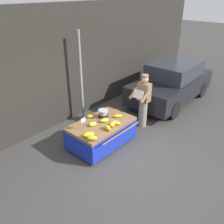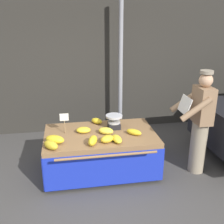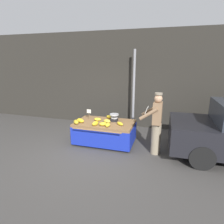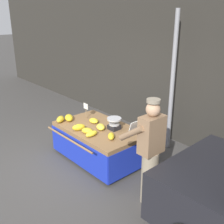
{
  "view_description": "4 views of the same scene",
  "coord_description": "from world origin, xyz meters",
  "px_view_note": "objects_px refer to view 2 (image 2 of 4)",
  "views": [
    {
      "loc": [
        -3.89,
        -3.07,
        3.94
      ],
      "look_at": [
        0.51,
        0.81,
        0.89
      ],
      "focal_mm": 38.08,
      "sensor_mm": 36.0,
      "label": 1
    },
    {
      "loc": [
        -0.36,
        -3.12,
        2.49
      ],
      "look_at": [
        0.36,
        1.01,
        0.99
      ],
      "focal_mm": 43.33,
      "sensor_mm": 36.0,
      "label": 2
    },
    {
      "loc": [
        1.94,
        -4.4,
        2.5
      ],
      "look_at": [
        0.33,
        1.0,
        0.98
      ],
      "focal_mm": 30.29,
      "sensor_mm": 36.0,
      "label": 3
    },
    {
      "loc": [
        4.09,
        -2.3,
        2.89
      ],
      "look_at": [
        0.43,
        0.95,
        1.07
      ],
      "focal_mm": 44.6,
      "sensor_mm": 36.0,
      "label": 4
    }
  ],
  "objects_px": {
    "banana_bunch_0": "(106,131)",
    "weighing_scale": "(114,122)",
    "price_sign": "(64,119)",
    "banana_bunch_2": "(134,132)",
    "banana_bunch_8": "(51,145)",
    "banana_cart": "(100,143)",
    "banana_bunch_3": "(97,121)",
    "banana_bunch_1": "(55,139)",
    "banana_bunch_6": "(117,139)",
    "banana_bunch_4": "(83,130)",
    "vendor_person": "(200,123)",
    "banana_bunch_7": "(93,140)",
    "banana_bunch_5": "(107,139)",
    "street_pole": "(121,68)"
  },
  "relations": [
    {
      "from": "street_pole",
      "to": "banana_bunch_4",
      "type": "relative_size",
      "value": 12.56
    },
    {
      "from": "banana_bunch_6",
      "to": "banana_bunch_7",
      "type": "xyz_separation_m",
      "value": [
        -0.37,
        -0.03,
        0.02
      ]
    },
    {
      "from": "banana_bunch_3",
      "to": "banana_bunch_4",
      "type": "bearing_deg",
      "value": -125.97
    },
    {
      "from": "banana_cart",
      "to": "banana_bunch_5",
      "type": "distance_m",
      "value": 0.41
    },
    {
      "from": "banana_bunch_1",
      "to": "vendor_person",
      "type": "height_order",
      "value": "vendor_person"
    },
    {
      "from": "banana_bunch_1",
      "to": "banana_bunch_6",
      "type": "distance_m",
      "value": 0.93
    },
    {
      "from": "weighing_scale",
      "to": "price_sign",
      "type": "xyz_separation_m",
      "value": [
        -0.82,
        -0.07,
        0.13
      ]
    },
    {
      "from": "price_sign",
      "to": "banana_bunch_5",
      "type": "bearing_deg",
      "value": -35.05
    },
    {
      "from": "banana_cart",
      "to": "banana_bunch_1",
      "type": "distance_m",
      "value": 0.79
    },
    {
      "from": "banana_bunch_2",
      "to": "banana_bunch_6",
      "type": "height_order",
      "value": "same"
    },
    {
      "from": "price_sign",
      "to": "banana_bunch_2",
      "type": "xyz_separation_m",
      "value": [
        1.09,
        -0.24,
        -0.2
      ]
    },
    {
      "from": "weighing_scale",
      "to": "vendor_person",
      "type": "relative_size",
      "value": 0.16
    },
    {
      "from": "banana_bunch_3",
      "to": "banana_bunch_4",
      "type": "xyz_separation_m",
      "value": [
        -0.26,
        -0.36,
        -0.0
      ]
    },
    {
      "from": "banana_bunch_0",
      "to": "weighing_scale",
      "type": "bearing_deg",
      "value": 50.15
    },
    {
      "from": "weighing_scale",
      "to": "banana_bunch_5",
      "type": "xyz_separation_m",
      "value": [
        -0.2,
        -0.51,
        -0.06
      ]
    },
    {
      "from": "banana_bunch_0",
      "to": "banana_bunch_8",
      "type": "distance_m",
      "value": 0.93
    },
    {
      "from": "banana_bunch_4",
      "to": "banana_bunch_0",
      "type": "bearing_deg",
      "value": -16.72
    },
    {
      "from": "street_pole",
      "to": "vendor_person",
      "type": "bearing_deg",
      "value": -61.4
    },
    {
      "from": "banana_bunch_4",
      "to": "banana_bunch_2",
      "type": "bearing_deg",
      "value": -15.45
    },
    {
      "from": "price_sign",
      "to": "banana_bunch_6",
      "type": "bearing_deg",
      "value": -30.14
    },
    {
      "from": "banana_bunch_3",
      "to": "banana_bunch_8",
      "type": "bearing_deg",
      "value": -131.79
    },
    {
      "from": "weighing_scale",
      "to": "street_pole",
      "type": "bearing_deg",
      "value": 74.1
    },
    {
      "from": "weighing_scale",
      "to": "banana_bunch_8",
      "type": "bearing_deg",
      "value": -150.09
    },
    {
      "from": "vendor_person",
      "to": "street_pole",
      "type": "bearing_deg",
      "value": 118.6
    },
    {
      "from": "banana_bunch_4",
      "to": "banana_bunch_8",
      "type": "distance_m",
      "value": 0.7
    },
    {
      "from": "price_sign",
      "to": "banana_bunch_0",
      "type": "relative_size",
      "value": 1.39
    },
    {
      "from": "banana_bunch_0",
      "to": "banana_bunch_7",
      "type": "relative_size",
      "value": 0.97
    },
    {
      "from": "banana_cart",
      "to": "banana_bunch_8",
      "type": "distance_m",
      "value": 0.9
    },
    {
      "from": "banana_cart",
      "to": "banana_bunch_0",
      "type": "distance_m",
      "value": 0.25
    },
    {
      "from": "banana_bunch_4",
      "to": "banana_bunch_5",
      "type": "bearing_deg",
      "value": -51.65
    },
    {
      "from": "vendor_person",
      "to": "banana_bunch_4",
      "type": "bearing_deg",
      "value": 168.89
    },
    {
      "from": "banana_cart",
      "to": "vendor_person",
      "type": "xyz_separation_m",
      "value": [
        1.57,
        -0.29,
        0.37
      ]
    },
    {
      "from": "banana_bunch_4",
      "to": "weighing_scale",
      "type": "bearing_deg",
      "value": 10.53
    },
    {
      "from": "banana_bunch_3",
      "to": "banana_bunch_8",
      "type": "height_order",
      "value": "banana_bunch_8"
    },
    {
      "from": "banana_bunch_0",
      "to": "street_pole",
      "type": "bearing_deg",
      "value": 70.18
    },
    {
      "from": "banana_bunch_1",
      "to": "vendor_person",
      "type": "xyz_separation_m",
      "value": [
        2.28,
        -0.05,
        0.13
      ]
    },
    {
      "from": "banana_bunch_1",
      "to": "banana_cart",
      "type": "bearing_deg",
      "value": 18.53
    },
    {
      "from": "banana_bunch_2",
      "to": "banana_bunch_7",
      "type": "xyz_separation_m",
      "value": [
        -0.69,
        -0.23,
        0.02
      ]
    },
    {
      "from": "banana_bunch_6",
      "to": "banana_bunch_5",
      "type": "bearing_deg",
      "value": 176.05
    },
    {
      "from": "price_sign",
      "to": "banana_bunch_4",
      "type": "bearing_deg",
      "value": -4.73
    },
    {
      "from": "price_sign",
      "to": "banana_bunch_3",
      "type": "relative_size",
      "value": 1.55
    },
    {
      "from": "banana_bunch_4",
      "to": "banana_bunch_5",
      "type": "xyz_separation_m",
      "value": [
        0.33,
        -0.41,
        0.01
      ]
    },
    {
      "from": "banana_bunch_5",
      "to": "banana_cart",
      "type": "bearing_deg",
      "value": 100.35
    },
    {
      "from": "banana_bunch_5",
      "to": "banana_bunch_7",
      "type": "height_order",
      "value": "banana_bunch_7"
    },
    {
      "from": "banana_bunch_3",
      "to": "banana_bunch_7",
      "type": "distance_m",
      "value": 0.82
    },
    {
      "from": "weighing_scale",
      "to": "banana_bunch_7",
      "type": "bearing_deg",
      "value": -127.31
    },
    {
      "from": "banana_bunch_6",
      "to": "vendor_person",
      "type": "xyz_separation_m",
      "value": [
        1.36,
        0.06,
        0.15
      ]
    },
    {
      "from": "banana_cart",
      "to": "banana_bunch_7",
      "type": "bearing_deg",
      "value": -112.87
    },
    {
      "from": "banana_cart",
      "to": "banana_bunch_6",
      "type": "bearing_deg",
      "value": -59.1
    },
    {
      "from": "banana_bunch_8",
      "to": "vendor_person",
      "type": "relative_size",
      "value": 0.15
    }
  ]
}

